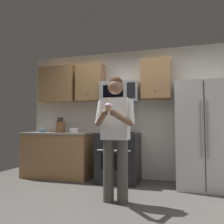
{
  "coord_description": "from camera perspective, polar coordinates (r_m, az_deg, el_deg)",
  "views": [
    {
      "loc": [
        0.97,
        -2.95,
        1.05
      ],
      "look_at": [
        0.05,
        0.21,
        1.25
      ],
      "focal_mm": 37.26,
      "sensor_mm": 36.0,
      "label": 1
    }
  ],
  "objects": [
    {
      "name": "knife_block",
      "position": [
        4.88,
        -12.5,
        -3.57
      ],
      "size": [
        0.16,
        0.15,
        0.32
      ],
      "color": "brown",
      "rests_on": "counter_left"
    },
    {
      "name": "microwave",
      "position": [
        4.62,
        2.01,
        4.86
      ],
      "size": [
        0.74,
        0.41,
        0.4
      ],
      "color": "#9EA0A5"
    },
    {
      "name": "bowl_small_colored",
      "position": [
        5.18,
        -16.68,
        -4.37
      ],
      "size": [
        0.15,
        0.15,
        0.07
      ],
      "color": "#4C7299",
      "rests_on": "counter_left"
    },
    {
      "name": "cupcake",
      "position": [
        2.96,
        -0.88,
        1.23
      ],
      "size": [
        0.09,
        0.09,
        0.17
      ],
      "color": "#A87F56"
    },
    {
      "name": "refrigerator",
      "position": [
        4.29,
        21.36,
        -5.24
      ],
      "size": [
        0.9,
        0.75,
        1.8
      ],
      "color": "#B7BABF",
      "rests_on": "ground"
    },
    {
      "name": "person",
      "position": [
        3.27,
        0.82,
        -4.44
      ],
      "size": [
        0.6,
        0.48,
        1.76
      ],
      "color": "#4C4742",
      "rests_on": "ground"
    },
    {
      "name": "oven_range",
      "position": [
        4.49,
        1.66,
        -11.0
      ],
      "size": [
        0.76,
        0.7,
        0.93
      ],
      "color": "black",
      "rests_on": "ground"
    },
    {
      "name": "cabinet_row_upper",
      "position": [
        4.88,
        -4.46,
        7.16
      ],
      "size": [
        2.78,
        0.36,
        0.76
      ],
      "color": "#9E7247"
    },
    {
      "name": "bowl_large_white",
      "position": [
        4.76,
        -9.39,
        -4.44
      ],
      "size": [
        0.19,
        0.19,
        0.09
      ],
      "color": "white",
      "rests_on": "counter_left"
    },
    {
      "name": "ground_plane",
      "position": [
        3.28,
        -2.03,
        -22.13
      ],
      "size": [
        6.0,
        6.0,
        0.0
      ],
      "primitive_type": "plane",
      "color": "#474442"
    },
    {
      "name": "wall_back",
      "position": [
        4.81,
        4.55,
        -0.49
      ],
      "size": [
        4.4,
        0.1,
        2.6
      ],
      "primitive_type": "cube",
      "color": "beige",
      "rests_on": "ground"
    },
    {
      "name": "counter_left",
      "position": [
        5.0,
        -13.09,
        -10.15
      ],
      "size": [
        1.44,
        0.66,
        0.92
      ],
      "color": "#9E7247",
      "rests_on": "ground"
    }
  ]
}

